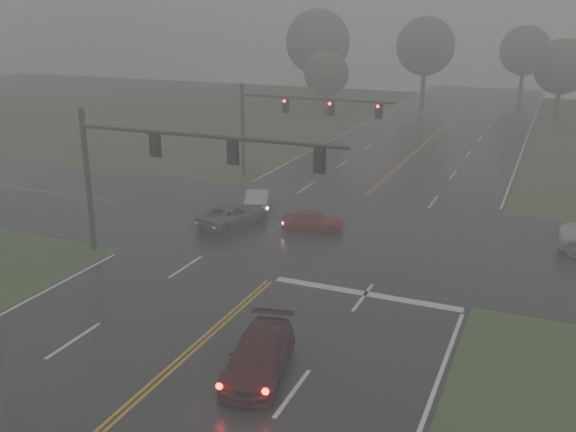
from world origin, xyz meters
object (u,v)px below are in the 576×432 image
at_px(sedan_red, 313,231).
at_px(signal_gantry_far, 286,115).
at_px(signal_gantry_near, 158,159).
at_px(sedan_maroon, 259,373).
at_px(sedan_silver, 258,209).
at_px(car_grey, 234,225).

bearing_deg(sedan_red, signal_gantry_far, 15.89).
height_order(signal_gantry_near, signal_gantry_far, signal_gantry_near).
distance_m(signal_gantry_near, signal_gantry_far, 17.40).
bearing_deg(signal_gantry_near, sedan_maroon, -40.50).
distance_m(sedan_red, sedan_silver, 5.33).
bearing_deg(signal_gantry_far, sedan_maroon, -68.85).
bearing_deg(sedan_silver, signal_gantry_near, 67.36).
distance_m(sedan_silver, car_grey, 3.49).
xyz_separation_m(sedan_maroon, sedan_silver, (-8.36, 17.43, 0.00)).
bearing_deg(signal_gantry_far, signal_gantry_near, -87.37).
bearing_deg(sedan_maroon, sedan_red, 92.12).
bearing_deg(signal_gantry_far, sedan_red, -59.40).
relative_size(sedan_maroon, car_grey, 1.01).
bearing_deg(signal_gantry_near, sedan_red, 54.85).
xyz_separation_m(car_grey, signal_gantry_far, (-1.36, 10.99, 4.84)).
height_order(sedan_red, signal_gantry_far, signal_gantry_far).
relative_size(sedan_red, signal_gantry_near, 0.25).
xyz_separation_m(sedan_maroon, signal_gantry_far, (-9.64, 24.93, 4.84)).
bearing_deg(sedan_maroon, signal_gantry_far, 99.32).
height_order(sedan_silver, signal_gantry_far, signal_gantry_far).
xyz_separation_m(sedan_red, car_grey, (-4.60, -0.93, 0.00)).
height_order(sedan_silver, signal_gantry_near, signal_gantry_near).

